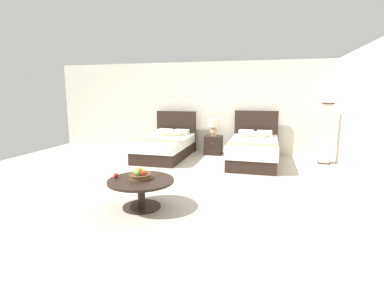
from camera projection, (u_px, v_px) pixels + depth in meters
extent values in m
cube|color=#BBB1A0|center=(190.00, 179.00, 5.80)|extent=(9.86, 9.40, 0.02)
cube|color=silver|center=(217.00, 107.00, 8.34)|extent=(9.86, 0.12, 2.51)
cube|color=silver|center=(368.00, 117.00, 5.16)|extent=(0.12, 5.00, 2.51)
cube|color=black|center=(165.00, 152.00, 7.58)|extent=(1.10, 1.98, 0.28)
cube|color=white|center=(164.00, 143.00, 7.54)|extent=(1.14, 2.02, 0.23)
cube|color=black|center=(176.00, 131.00, 8.48)|extent=(1.17, 0.07, 1.14)
cube|color=white|center=(165.00, 132.00, 8.26)|extent=(0.39, 0.30, 0.14)
cube|color=white|center=(181.00, 132.00, 8.14)|extent=(0.39, 0.30, 0.14)
cylinder|color=beige|center=(170.00, 133.00, 7.97)|extent=(0.60, 0.15, 0.15)
cube|color=gray|center=(158.00, 141.00, 7.09)|extent=(1.15, 0.39, 0.01)
cube|color=black|center=(253.00, 157.00, 7.01)|extent=(1.07, 2.08, 0.28)
cube|color=white|center=(253.00, 146.00, 6.97)|extent=(1.12, 2.12, 0.27)
cube|color=black|center=(256.00, 133.00, 7.95)|extent=(1.14, 0.07, 1.18)
cube|color=white|center=(246.00, 133.00, 7.73)|extent=(0.38, 0.30, 0.14)
cube|color=white|center=(264.00, 133.00, 7.61)|extent=(0.38, 0.30, 0.14)
cylinder|color=beige|center=(255.00, 134.00, 7.44)|extent=(0.59, 0.15, 0.15)
cube|color=gray|center=(252.00, 144.00, 6.38)|extent=(1.12, 0.36, 0.01)
cube|color=black|center=(213.00, 145.00, 8.00)|extent=(0.46, 0.38, 0.51)
sphere|color=tan|center=(212.00, 144.00, 7.79)|extent=(0.02, 0.02, 0.02)
cylinder|color=#D4AC85|center=(214.00, 135.00, 7.97)|extent=(0.14, 0.14, 0.02)
ellipsoid|color=#D4AC85|center=(214.00, 131.00, 7.95)|extent=(0.19, 0.19, 0.20)
cylinder|color=#99844C|center=(214.00, 127.00, 7.93)|extent=(0.02, 0.02, 0.04)
cylinder|color=beige|center=(214.00, 123.00, 7.91)|extent=(0.32, 0.32, 0.20)
cylinder|color=black|center=(142.00, 207.00, 4.34)|extent=(0.55, 0.55, 0.02)
cylinder|color=black|center=(141.00, 195.00, 4.30)|extent=(0.11, 0.11, 0.39)
cylinder|color=black|center=(141.00, 181.00, 4.27)|extent=(0.96, 0.96, 0.04)
cylinder|color=brown|center=(140.00, 177.00, 4.29)|extent=(0.31, 0.31, 0.07)
torus|color=brown|center=(140.00, 174.00, 4.29)|extent=(0.33, 0.33, 0.02)
sphere|color=#91B34A|center=(145.00, 172.00, 4.32)|extent=(0.07, 0.07, 0.07)
sphere|color=orange|center=(140.00, 171.00, 4.35)|extent=(0.09, 0.09, 0.09)
sphere|color=#86B542|center=(135.00, 172.00, 4.29)|extent=(0.08, 0.08, 0.08)
sphere|color=#82AB3E|center=(137.00, 173.00, 4.22)|extent=(0.08, 0.08, 0.08)
sphere|color=red|center=(143.00, 173.00, 4.24)|extent=(0.08, 0.08, 0.08)
sphere|color=red|center=(116.00, 176.00, 4.34)|extent=(0.07, 0.07, 0.07)
cube|color=#3A241F|center=(323.00, 163.00, 7.02)|extent=(0.25, 0.25, 0.03)
cube|color=beige|center=(326.00, 133.00, 6.89)|extent=(0.21, 0.21, 1.38)
cube|color=#3A241F|center=(328.00, 103.00, 6.77)|extent=(0.25, 0.25, 0.02)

